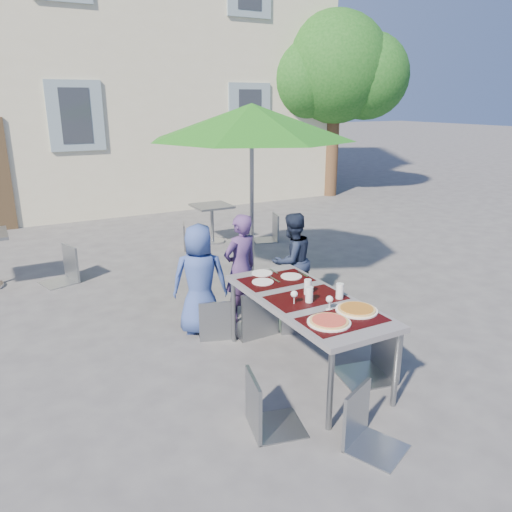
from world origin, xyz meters
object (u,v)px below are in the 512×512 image
cafe_table_1 (212,218)px  bg_chair_r_1 (271,211)px  child_2 (292,261)px  dining_table (306,303)px  pizza_near_right (357,309)px  bg_chair_l_1 (189,221)px  pizza_near_left (329,321)px  bg_chair_r_0 (61,243)px  chair_0 (215,295)px  child_1 (241,268)px  chair_4 (379,315)px  child_0 (200,280)px  chair_1 (255,283)px  chair_3 (266,370)px  chair_2 (297,287)px  patio_umbrella (252,123)px  chair_5 (370,387)px

cafe_table_1 → bg_chair_r_1: bearing=-21.5°
child_2 → dining_table: bearing=52.6°
pizza_near_right → child_2: bearing=74.6°
bg_chair_l_1 → pizza_near_left: bearing=-97.7°
bg_chair_r_1 → bg_chair_r_0: bearing=-172.1°
dining_table → bg_chair_r_1: size_ratio=1.96×
pizza_near_left → dining_table: bearing=75.2°
chair_0 → bg_chair_r_0: (-1.20, 2.66, 0.08)m
dining_table → child_1: 1.34m
pizza_near_left → chair_4: (0.68, 0.15, -0.15)m
chair_4 → cafe_table_1: 5.05m
pizza_near_left → child_0: child_0 is taller
chair_0 → chair_1: chair_1 is taller
pizza_near_left → chair_1: (0.09, 1.46, -0.15)m
pizza_near_left → chair_0: bearing=101.4°
pizza_near_left → chair_3: (-0.64, -0.08, -0.23)m
child_2 → chair_2: child_2 is taller
child_0 → child_2: (1.29, 0.15, -0.02)m
patio_umbrella → bg_chair_l_1: patio_umbrella is taller
child_1 → bg_chair_r_0: 2.89m
chair_3 → chair_2: bearing=49.7°
bg_chair_l_1 → chair_3: bearing=-104.5°
child_2 → chair_4: child_2 is taller
pizza_near_right → cafe_table_1: (0.83, 5.08, -0.31)m
child_0 → bg_chair_r_0: size_ratio=1.27×
chair_0 → bg_chair_l_1: 3.53m
chair_5 → cafe_table_1: chair_5 is taller
cafe_table_1 → bg_chair_l_1: 0.55m
child_0 → bg_chair_r_1: child_0 is taller
chair_1 → patio_umbrella: patio_umbrella is taller
chair_3 → dining_table: bearing=38.7°
dining_table → patio_umbrella: 2.81m
child_2 → chair_2: size_ratio=1.35×
pizza_near_right → patio_umbrella: bearing=81.5°
dining_table → chair_3: bearing=-141.3°
chair_1 → chair_4: size_ratio=0.99×
pizza_near_left → chair_1: 1.47m
child_0 → bg_chair_l_1: 3.36m
chair_5 → bg_chair_l_1: size_ratio=1.01×
dining_table → chair_5: 1.19m
dining_table → bg_chair_r_0: bearing=114.3°
chair_2 → bg_chair_r_1: bg_chair_r_1 is taller
chair_2 → patio_umbrella: size_ratio=0.33×
chair_1 → dining_table: bearing=-86.6°
pizza_near_left → bg_chair_r_1: bearing=65.4°
pizza_near_right → patio_umbrella: (0.41, 2.73, 1.46)m
child_1 → chair_5: (-0.19, -2.49, -0.14)m
child_2 → chair_1: 0.93m
pizza_near_left → chair_4: size_ratio=0.35×
chair_5 → bg_chair_r_1: (2.25, 5.38, 0.05)m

